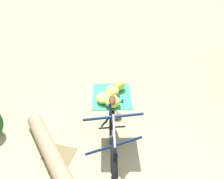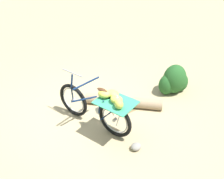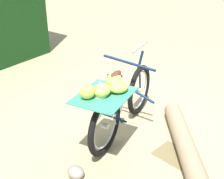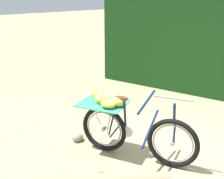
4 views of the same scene
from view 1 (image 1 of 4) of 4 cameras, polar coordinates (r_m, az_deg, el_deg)
The scene contains 5 objects.
ground_plane at distance 3.78m, azimuth 3.34°, elevation -17.65°, with size 60.00×60.00×0.00m, color tan.
bicycle at distance 3.67m, azimuth 0.09°, elevation -8.34°, with size 0.93×1.78×1.03m.
fallen_log at distance 4.00m, azimuth -12.72°, elevation -12.77°, with size 0.23×0.23×1.69m, color #9E8466.
path_stone at distance 4.66m, azimuth 0.76°, elevation -5.31°, with size 0.20×0.17×0.12m, color gray.
leaf_litter_patch at distance 4.12m, azimuth -10.95°, elevation -13.06°, with size 0.44×0.36×0.01m, color olive.
Camera 1 is at (-0.50, 2.43, 2.86)m, focal length 43.78 mm.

